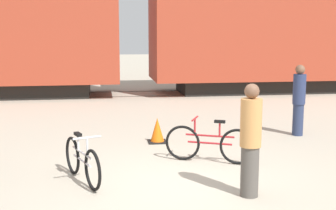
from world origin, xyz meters
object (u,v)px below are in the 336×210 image
(freight_train, at_px, (135,16))
(person_in_navy, at_px, (299,100))
(traffic_cone, at_px, (157,131))
(person_in_tan, at_px, (250,140))
(bicycle_maroon, at_px, (210,144))
(bicycle_silver, at_px, (82,161))

(freight_train, height_order, person_in_navy, freight_train)
(traffic_cone, bearing_deg, person_in_tan, -75.00)
(bicycle_maroon, relative_size, person_in_tan, 0.93)
(freight_train, relative_size, traffic_cone, 107.20)
(bicycle_silver, relative_size, person_in_tan, 0.91)
(person_in_navy, height_order, traffic_cone, person_in_navy)
(person_in_tan, xyz_separation_m, person_in_navy, (2.42, 3.78, -0.01))
(freight_train, distance_m, bicycle_silver, 10.94)
(bicycle_maroon, distance_m, traffic_cone, 1.88)
(person_in_tan, bearing_deg, person_in_navy, 150.91)
(traffic_cone, bearing_deg, bicycle_maroon, -65.38)
(person_in_tan, bearing_deg, freight_train, -172.42)
(person_in_tan, bearing_deg, bicycle_silver, -109.15)
(freight_train, distance_m, person_in_navy, 8.66)
(person_in_tan, distance_m, person_in_navy, 4.49)
(bicycle_maroon, distance_m, person_in_tan, 1.93)
(bicycle_silver, height_order, person_in_navy, person_in_navy)
(bicycle_maroon, bearing_deg, person_in_tan, -84.70)
(person_in_tan, height_order, traffic_cone, person_in_tan)
(person_in_tan, relative_size, traffic_cone, 3.09)
(bicycle_maroon, height_order, person_in_navy, person_in_navy)
(bicycle_silver, relative_size, bicycle_maroon, 0.97)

